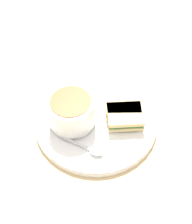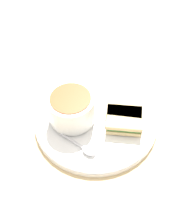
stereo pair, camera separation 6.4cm
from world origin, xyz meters
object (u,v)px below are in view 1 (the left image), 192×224
at_px(spoon, 93,150).
at_px(sandwich_half_near, 125,116).
at_px(soup_bowl, 72,111).
at_px(sandwich_half_far, 123,106).

height_order(spoon, sandwich_half_near, sandwich_half_near).
height_order(soup_bowl, sandwich_half_far, soup_bowl).
bearing_deg(spoon, sandwich_half_far, 84.84).
xyz_separation_m(spoon, sandwich_half_far, (-0.08, 0.12, 0.01)).
relative_size(sandwich_half_near, sandwich_half_far, 0.99).
xyz_separation_m(soup_bowl, sandwich_half_far, (0.02, 0.13, -0.02)).
xyz_separation_m(soup_bowl, sandwich_half_near, (0.05, 0.12, -0.02)).
bearing_deg(soup_bowl, sandwich_half_near, 65.02).
distance_m(spoon, sandwich_half_far, 0.14).
bearing_deg(sandwich_half_near, spoon, -66.59).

